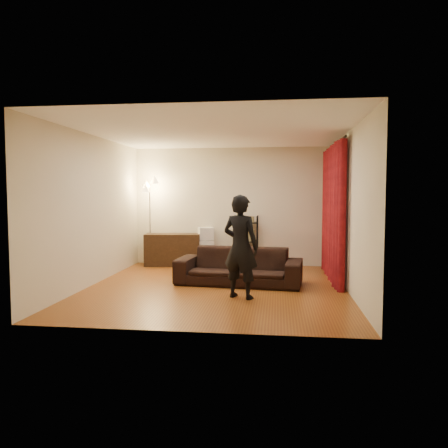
# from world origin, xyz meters

# --- Properties ---
(floor) EXTENTS (5.00, 5.00, 0.00)m
(floor) POSITION_xyz_m (0.00, 0.00, 0.00)
(floor) COLOR brown
(floor) RESTS_ON ground
(ceiling) EXTENTS (5.00, 5.00, 0.00)m
(ceiling) POSITION_xyz_m (0.00, 0.00, 2.70)
(ceiling) COLOR white
(ceiling) RESTS_ON ground
(wall_back) EXTENTS (5.00, 0.00, 5.00)m
(wall_back) POSITION_xyz_m (0.00, 2.50, 1.35)
(wall_back) COLOR beige
(wall_back) RESTS_ON ground
(wall_front) EXTENTS (5.00, 0.00, 5.00)m
(wall_front) POSITION_xyz_m (0.00, -2.50, 1.35)
(wall_front) COLOR beige
(wall_front) RESTS_ON ground
(wall_left) EXTENTS (0.00, 5.00, 5.00)m
(wall_left) POSITION_xyz_m (-2.25, 0.00, 1.35)
(wall_left) COLOR beige
(wall_left) RESTS_ON ground
(wall_right) EXTENTS (0.00, 5.00, 5.00)m
(wall_right) POSITION_xyz_m (2.25, 0.00, 1.35)
(wall_right) COLOR beige
(wall_right) RESTS_ON ground
(curtain_rod) EXTENTS (0.04, 2.65, 0.04)m
(curtain_rod) POSITION_xyz_m (2.15, 1.12, 2.58)
(curtain_rod) COLOR black
(curtain_rod) RESTS_ON wall_right
(curtain) EXTENTS (0.22, 2.65, 2.55)m
(curtain) POSITION_xyz_m (2.13, 1.12, 1.28)
(curtain) COLOR maroon
(curtain) RESTS_ON ground
(sofa) EXTENTS (2.33, 1.11, 0.66)m
(sofa) POSITION_xyz_m (0.37, 0.33, 0.33)
(sofa) COLOR black
(sofa) RESTS_ON ground
(person) EXTENTS (0.70, 0.60, 1.63)m
(person) POSITION_xyz_m (0.49, -0.73, 0.82)
(person) COLOR black
(person) RESTS_ON ground
(media_cabinet) EXTENTS (1.30, 0.60, 0.73)m
(media_cabinet) POSITION_xyz_m (-1.32, 2.20, 0.37)
(media_cabinet) COLOR #311F10
(media_cabinet) RESTS_ON ground
(storage_boxes) EXTENTS (0.43, 0.39, 0.88)m
(storage_boxes) POSITION_xyz_m (-0.57, 2.31, 0.44)
(storage_boxes) COLOR beige
(storage_boxes) RESTS_ON ground
(wire_shelf) EXTENTS (0.62, 0.52, 1.15)m
(wire_shelf) POSITION_xyz_m (0.35, 2.27, 0.58)
(wire_shelf) COLOR black
(wire_shelf) RESTS_ON ground
(floor_lamp) EXTENTS (0.44, 0.44, 1.98)m
(floor_lamp) POSITION_xyz_m (-1.83, 2.14, 0.99)
(floor_lamp) COLOR silver
(floor_lamp) RESTS_ON ground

